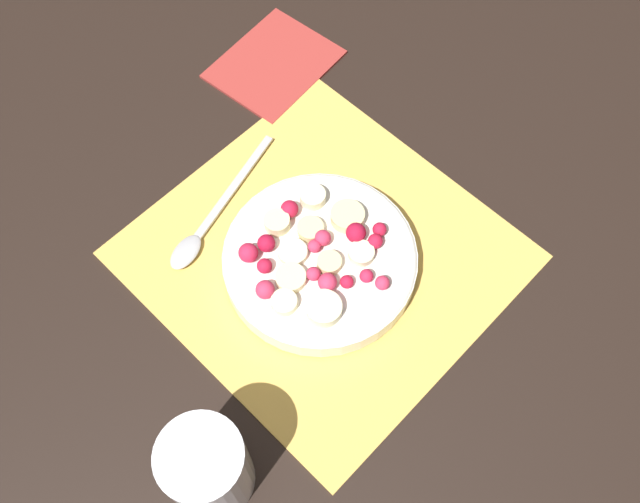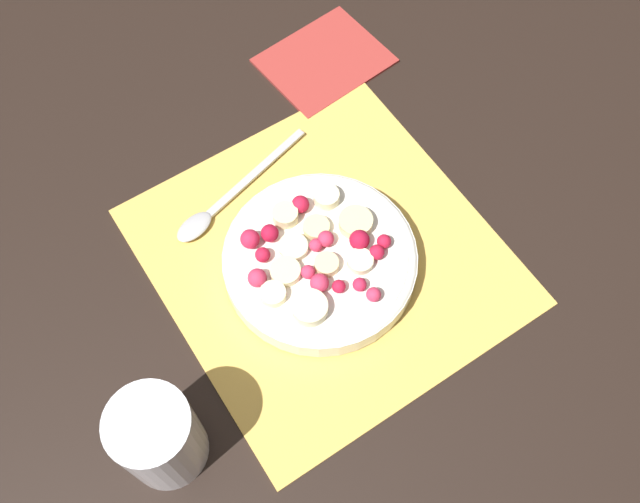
% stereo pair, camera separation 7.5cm
% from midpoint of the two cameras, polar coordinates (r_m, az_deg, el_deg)
% --- Properties ---
extents(ground_plane, '(3.00, 3.00, 0.00)m').
position_cam_midpoint_polar(ground_plane, '(0.79, -2.48, -0.62)').
color(ground_plane, black).
extents(placemat, '(0.37, 0.35, 0.01)m').
position_cam_midpoint_polar(placemat, '(0.79, -2.49, -0.52)').
color(placemat, '#E0B251').
rests_on(placemat, ground_plane).
extents(fruit_bowl, '(0.21, 0.21, 0.05)m').
position_cam_midpoint_polar(fruit_bowl, '(0.76, -2.84, -0.85)').
color(fruit_bowl, silver).
rests_on(fruit_bowl, placemat).
extents(spoon, '(0.07, 0.20, 0.01)m').
position_cam_midpoint_polar(spoon, '(0.81, -11.84, 1.69)').
color(spoon, '#B2B2B7').
rests_on(spoon, placemat).
extents(drinking_glass, '(0.08, 0.08, 0.11)m').
position_cam_midpoint_polar(drinking_glass, '(0.67, -12.27, -16.91)').
color(drinking_glass, white).
rests_on(drinking_glass, ground_plane).
extents(napkin, '(0.14, 0.16, 0.01)m').
position_cam_midpoint_polar(napkin, '(0.95, -6.02, 14.58)').
color(napkin, '#A3332D').
rests_on(napkin, ground_plane).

